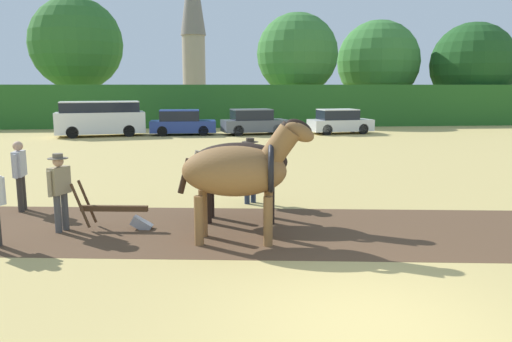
# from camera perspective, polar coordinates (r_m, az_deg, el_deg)

# --- Properties ---
(ground_plane) EXTENTS (240.00, 240.00, 0.00)m
(ground_plane) POSITION_cam_1_polar(r_m,az_deg,el_deg) (6.88, 13.20, -16.78)
(ground_plane) COLOR tan
(plowed_furrow_strip) EXTENTS (27.86, 7.43, 0.01)m
(plowed_furrow_strip) POSITION_cam_1_polar(r_m,az_deg,el_deg) (11.78, -22.78, -6.01)
(plowed_furrow_strip) COLOR brown
(plowed_furrow_strip) RESTS_ON ground
(hedgerow) EXTENTS (59.04, 1.67, 3.14)m
(hedgerow) POSITION_cam_1_polar(r_m,az_deg,el_deg) (37.66, -2.58, 7.45)
(hedgerow) COLOR #286023
(hedgerow) RESTS_ON ground
(tree_far_left) EXTENTS (7.41, 7.41, 10.10)m
(tree_far_left) POSITION_cam_1_polar(r_m,az_deg,el_deg) (44.05, -19.85, 13.50)
(tree_far_left) COLOR brown
(tree_far_left) RESTS_ON ground
(tree_left) EXTENTS (6.59, 6.59, 8.90)m
(tree_left) POSITION_cam_1_polar(r_m,az_deg,el_deg) (41.75, 4.73, 13.17)
(tree_left) COLOR brown
(tree_left) RESTS_ON ground
(tree_center_left) EXTENTS (7.14, 7.14, 8.69)m
(tree_center_left) POSITION_cam_1_polar(r_m,az_deg,el_deg) (45.81, 13.81, 12.02)
(tree_center_left) COLOR brown
(tree_center_left) RESTS_ON ground
(tree_center) EXTENTS (7.10, 7.10, 8.37)m
(tree_center) POSITION_cam_1_polar(r_m,az_deg,el_deg) (47.17, 23.53, 11.07)
(tree_center) COLOR #4C3823
(tree_center) RESTS_ON ground
(church_spire) EXTENTS (3.21, 3.21, 20.83)m
(church_spire) POSITION_cam_1_polar(r_m,az_deg,el_deg) (66.18, -7.21, 16.44)
(church_spire) COLOR gray
(church_spire) RESTS_ON ground
(draft_horse_lead_left) EXTENTS (2.71, 1.30, 2.44)m
(draft_horse_lead_left) POSITION_cam_1_polar(r_m,az_deg,el_deg) (9.67, -1.87, 0.01)
(draft_horse_lead_left) COLOR brown
(draft_horse_lead_left) RESTS_ON ground
(draft_horse_lead_right) EXTENTS (2.84, 1.20, 2.40)m
(draft_horse_lead_right) POSITION_cam_1_polar(r_m,az_deg,el_deg) (11.19, -1.30, 1.05)
(draft_horse_lead_right) COLOR black
(draft_horse_lead_right) RESTS_ON ground
(plow) EXTENTS (1.70, 0.55, 1.13)m
(plow) POSITION_cam_1_polar(r_m,az_deg,el_deg) (11.12, -15.23, -4.79)
(plow) COLOR #4C331E
(plow) RESTS_ON ground
(farmer_at_plow) EXTENTS (0.42, 0.59, 1.66)m
(farmer_at_plow) POSITION_cam_1_polar(r_m,az_deg,el_deg) (11.20, -21.52, -1.66)
(farmer_at_plow) COLOR #4C4C4C
(farmer_at_plow) RESTS_ON ground
(farmer_beside_team) EXTENTS (0.55, 0.46, 1.72)m
(farmer_beside_team) POSITION_cam_1_polar(r_m,az_deg,el_deg) (12.93, -0.68, 0.66)
(farmer_beside_team) COLOR #28334C
(farmer_beside_team) RESTS_ON ground
(farmer_onlooker_right) EXTENTS (0.24, 0.69, 1.72)m
(farmer_onlooker_right) POSITION_cam_1_polar(r_m,az_deg,el_deg) (13.42, -25.39, 0.06)
(farmer_onlooker_right) COLOR #38332D
(farmer_onlooker_right) RESTS_ON ground
(parked_van) EXTENTS (5.51, 2.99, 2.12)m
(parked_van) POSITION_cam_1_polar(r_m,az_deg,el_deg) (32.02, -17.36, 5.77)
(parked_van) COLOR silver
(parked_van) RESTS_ON ground
(parked_car_left) EXTENTS (4.08, 1.87, 1.57)m
(parked_car_left) POSITION_cam_1_polar(r_m,az_deg,el_deg) (31.78, -8.46, 5.45)
(parked_car_left) COLOR navy
(parked_car_left) RESTS_ON ground
(parked_car_center_left) EXTENTS (4.34, 2.51, 1.60)m
(parked_car_center_left) POSITION_cam_1_polar(r_m,az_deg,el_deg) (31.80, -0.27, 5.60)
(parked_car_center_left) COLOR #565B66
(parked_car_center_left) RESTS_ON ground
(parked_car_center) EXTENTS (4.19, 2.35, 1.57)m
(parked_car_center) POSITION_cam_1_polar(r_m,az_deg,el_deg) (32.75, 9.51, 5.56)
(parked_car_center) COLOR silver
(parked_car_center) RESTS_ON ground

